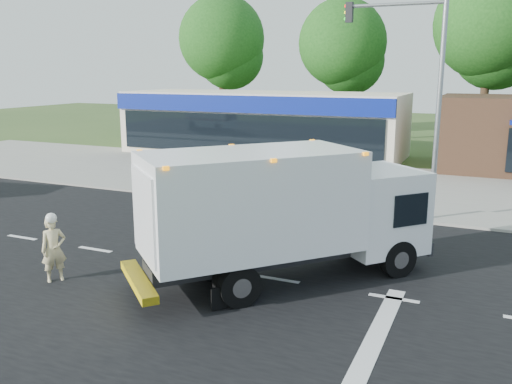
% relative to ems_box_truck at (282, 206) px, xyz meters
% --- Properties ---
extents(ground, '(120.00, 120.00, 0.00)m').
position_rel_ems_box_truck_xyz_m(ground, '(-0.09, -0.01, -2.00)').
color(ground, '#385123').
rests_on(ground, ground).
extents(road_asphalt, '(60.00, 14.00, 0.02)m').
position_rel_ems_box_truck_xyz_m(road_asphalt, '(-0.09, -0.01, -1.99)').
color(road_asphalt, black).
rests_on(road_asphalt, ground).
extents(sidewalk, '(60.00, 2.40, 0.12)m').
position_rel_ems_box_truck_xyz_m(sidewalk, '(-0.09, 8.19, -1.94)').
color(sidewalk, gray).
rests_on(sidewalk, ground).
extents(parking_apron, '(60.00, 9.00, 0.02)m').
position_rel_ems_box_truck_xyz_m(parking_apron, '(-0.09, 13.99, -1.99)').
color(parking_apron, gray).
rests_on(parking_apron, ground).
extents(lane_markings, '(55.20, 7.00, 0.01)m').
position_rel_ems_box_truck_xyz_m(lane_markings, '(1.26, -1.36, -1.98)').
color(lane_markings, silver).
rests_on(lane_markings, road_asphalt).
extents(ems_box_truck, '(7.06, 7.39, 3.47)m').
position_rel_ems_box_truck_xyz_m(ems_box_truck, '(0.00, 0.00, 0.00)').
color(ems_box_truck, black).
rests_on(ems_box_truck, ground).
extents(emergency_worker, '(0.70, 0.75, 1.83)m').
position_rel_ems_box_truck_xyz_m(emergency_worker, '(-5.36, -2.40, -1.10)').
color(emergency_worker, '#CBB987').
rests_on(emergency_worker, ground).
extents(retail_strip_mall, '(18.00, 6.20, 4.00)m').
position_rel_ems_box_truck_xyz_m(retail_strip_mall, '(-9.09, 19.92, 0.01)').
color(retail_strip_mall, beige).
rests_on(retail_strip_mall, ground).
extents(traffic_signal_pole, '(3.51, 0.25, 8.00)m').
position_rel_ems_box_truck_xyz_m(traffic_signal_pole, '(2.26, 7.59, 2.92)').
color(traffic_signal_pole, gray).
rests_on(traffic_signal_pole, ground).
extents(background_trees, '(36.77, 7.39, 12.10)m').
position_rel_ems_box_truck_xyz_m(background_trees, '(-0.94, 28.15, 5.38)').
color(background_trees, '#332114').
rests_on(background_trees, ground).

